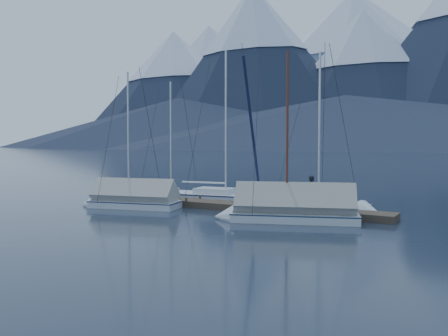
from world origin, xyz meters
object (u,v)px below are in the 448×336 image
at_px(sailboat_covered_near, 284,212).
at_px(person, 312,192).
at_px(sailboat_open_left, 177,197).
at_px(sailboat_covered_far, 127,200).
at_px(sailboat_open_mid, 234,199).
at_px(sailboat_open_right, 326,208).

relative_size(sailboat_covered_near, person, 5.42).
bearing_deg(sailboat_open_left, person, -10.58).
bearing_deg(sailboat_covered_far, sailboat_covered_near, 0.87).
bearing_deg(sailboat_open_left, sailboat_open_mid, 6.19).
relative_size(sailboat_open_mid, sailboat_covered_far, 1.22).
xyz_separation_m(sailboat_open_mid, person, (5.67, -2.20, 0.95)).
bearing_deg(sailboat_open_left, sailboat_open_right, -1.96).
height_order(sailboat_open_mid, sailboat_open_right, sailboat_open_mid).
relative_size(sailboat_open_left, sailboat_open_right, 0.89).
bearing_deg(sailboat_open_mid, sailboat_open_right, -7.25).
bearing_deg(person, sailboat_covered_near, -171.72).
height_order(sailboat_open_mid, sailboat_covered_near, sailboat_open_mid).
xyz_separation_m(sailboat_open_mid, sailboat_open_right, (5.95, -0.76, -0.01)).
xyz_separation_m(sailboat_covered_far, person, (9.64, 2.81, 0.73)).
relative_size(sailboat_open_left, sailboat_covered_near, 0.96).
bearing_deg(person, sailboat_open_right, 5.89).
height_order(sailboat_open_left, sailboat_open_right, sailboat_open_right).
relative_size(sailboat_open_right, sailboat_covered_far, 1.13).
relative_size(sailboat_covered_far, person, 5.17).
bearing_deg(sailboat_covered_far, person, 16.25).
distance_m(sailboat_open_mid, sailboat_covered_far, 6.40).
bearing_deg(sailboat_open_right, sailboat_open_left, 178.04).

